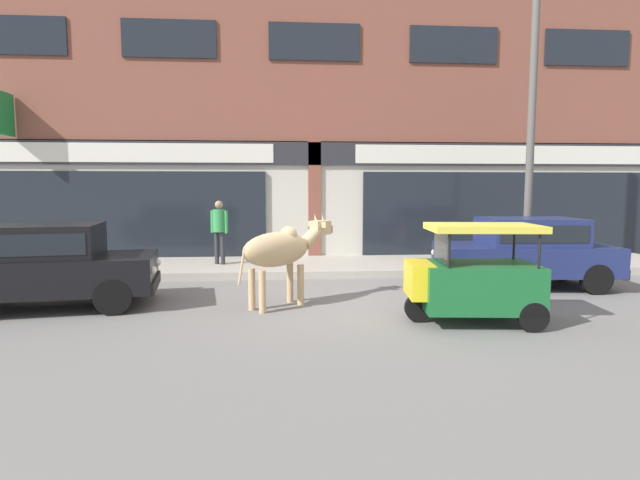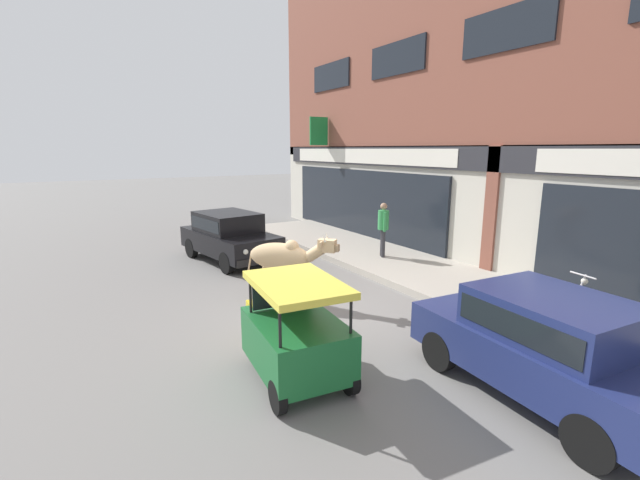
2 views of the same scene
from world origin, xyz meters
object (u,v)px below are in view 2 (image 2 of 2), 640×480
(car_1, at_px, (229,234))
(auto_rickshaw, at_px, (294,335))
(pedestrian, at_px, (383,224))
(cow, at_px, (284,257))
(motorcycle_1, at_px, (640,327))
(motorcycle_0, at_px, (556,304))
(car_0, at_px, (545,341))

(car_1, xyz_separation_m, auto_rickshaw, (6.99, -1.41, -0.15))
(pedestrian, bearing_deg, cow, -68.71)
(motorcycle_1, bearing_deg, auto_rickshaw, -115.18)
(cow, height_order, motorcycle_0, cow)
(auto_rickshaw, distance_m, motorcycle_0, 4.91)
(cow, height_order, auto_rickshaw, cow)
(motorcycle_1, xyz_separation_m, pedestrian, (-6.82, 0.33, 0.60))
(cow, bearing_deg, motorcycle_1, 34.69)
(car_0, relative_size, car_1, 0.98)
(car_1, distance_m, auto_rickshaw, 7.13)
(car_1, relative_size, auto_rickshaw, 1.85)
(auto_rickshaw, height_order, motorcycle_1, auto_rickshaw)
(pedestrian, bearing_deg, motorcycle_0, -4.74)
(car_1, bearing_deg, cow, -1.86)
(motorcycle_1, bearing_deg, car_1, -159.30)
(cow, bearing_deg, car_1, 178.14)
(car_0, xyz_separation_m, motorcycle_0, (-1.13, 2.16, -0.25))
(cow, height_order, pedestrian, pedestrian)
(motorcycle_1, bearing_deg, pedestrian, 177.22)
(car_1, bearing_deg, motorcycle_0, 22.91)
(auto_rickshaw, bearing_deg, motorcycle_1, 64.82)
(auto_rickshaw, relative_size, motorcycle_0, 1.13)
(car_0, relative_size, motorcycle_0, 2.06)
(car_1, xyz_separation_m, pedestrian, (2.48, 3.85, 0.34))
(motorcycle_0, bearing_deg, pedestrian, 175.26)
(cow, xyz_separation_m, motorcycle_0, (3.98, 3.52, -0.45))
(cow, xyz_separation_m, motorcycle_1, (5.27, 3.65, -0.45))
(car_0, relative_size, motorcycle_1, 2.05)
(car_0, bearing_deg, cow, -165.10)
(car_1, xyz_separation_m, motorcycle_1, (9.30, 3.51, -0.25))
(auto_rickshaw, bearing_deg, car_1, 168.60)
(cow, distance_m, auto_rickshaw, 3.23)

